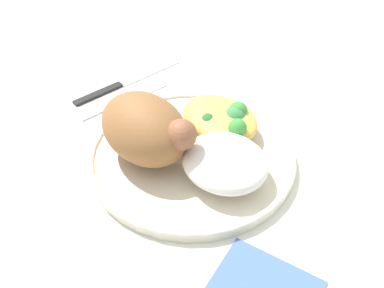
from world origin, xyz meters
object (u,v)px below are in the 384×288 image
object	(u,v)px
mac_cheese_with_broccoli	(221,119)
plate	(192,155)
fork	(129,97)
knife	(120,84)
rice_pile	(226,161)
roasted_chicken	(146,129)

from	to	relation	value
mac_cheese_with_broccoli	plate	bearing A→B (deg)	-84.24
fork	plate	bearing A→B (deg)	-6.37
mac_cheese_with_broccoli	knife	bearing A→B (deg)	-172.09
mac_cheese_with_broccoli	fork	xyz separation A→B (m)	(-0.15, -0.04, -0.03)
knife	rice_pile	bearing A→B (deg)	-5.67
plate	rice_pile	xyz separation A→B (m)	(0.05, 0.00, 0.03)
roasted_chicken	rice_pile	size ratio (longest dim) A/B	1.28
fork	knife	world-z (taller)	knife
rice_pile	fork	world-z (taller)	rice_pile
roasted_chicken	knife	distance (m)	0.19
roasted_chicken	mac_cheese_with_broccoli	xyz separation A→B (m)	(0.02, 0.10, -0.02)
plate	mac_cheese_with_broccoli	size ratio (longest dim) A/B	2.39
plate	roasted_chicken	bearing A→B (deg)	-125.42
plate	rice_pile	distance (m)	0.06
roasted_chicken	mac_cheese_with_broccoli	distance (m)	0.10
mac_cheese_with_broccoli	fork	distance (m)	0.16
roasted_chicken	plate	bearing A→B (deg)	54.58
rice_pile	knife	bearing A→B (deg)	174.33
rice_pile	fork	distance (m)	0.22
plate	mac_cheese_with_broccoli	distance (m)	0.06
mac_cheese_with_broccoli	fork	size ratio (longest dim) A/B	0.74
plate	mac_cheese_with_broccoli	world-z (taller)	mac_cheese_with_broccoli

